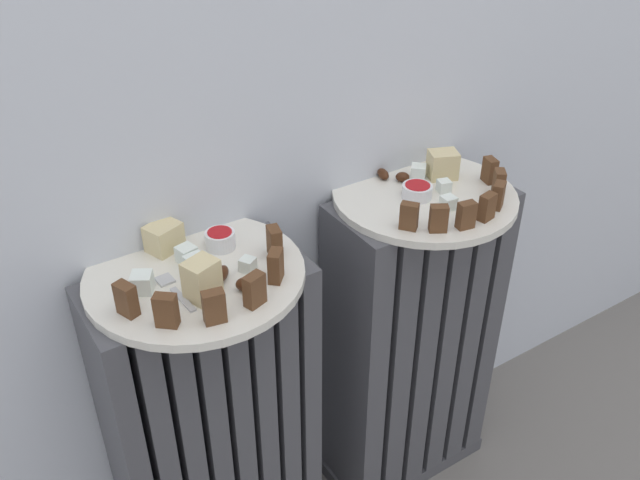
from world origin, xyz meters
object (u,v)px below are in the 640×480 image
object	(u,v)px
plate_left	(195,275)
plate_right	(424,196)
radiator_right	(410,347)
fork	(174,290)
radiator_left	(215,439)
jam_bowl_left	(220,239)
jam_bowl_right	(417,190)

from	to	relation	value
plate_left	plate_right	xyz separation A→B (m)	(0.39, 0.00, 0.00)
radiator_right	plate_left	distance (m)	0.50
radiator_right	fork	size ratio (longest dim) A/B	6.78
radiator_left	jam_bowl_left	size ratio (longest dim) A/B	14.95
radiator_left	jam_bowl_right	size ratio (longest dim) A/B	13.04
radiator_right	jam_bowl_right	xyz separation A→B (m)	(-0.02, -0.00, 0.33)
radiator_right	jam_bowl_left	world-z (taller)	jam_bowl_left
plate_left	fork	distance (m)	0.05
plate_right	fork	distance (m)	0.42
jam_bowl_left	fork	xyz separation A→B (m)	(-0.09, -0.06, -0.01)
jam_bowl_right	jam_bowl_left	bearing A→B (deg)	173.28
plate_right	jam_bowl_left	bearing A→B (deg)	174.50
radiator_right	jam_bowl_right	bearing A→B (deg)	-166.45
radiator_right	jam_bowl_right	distance (m)	0.33
fork	jam_bowl_right	bearing A→B (deg)	2.77
plate_right	jam_bowl_right	distance (m)	0.03
fork	plate_left	bearing A→B (deg)	32.12
jam_bowl_right	radiator_left	bearing A→B (deg)	179.25
jam_bowl_right	fork	size ratio (longest dim) A/B	0.52
radiator_right	jam_bowl_left	bearing A→B (deg)	174.50
jam_bowl_right	radiator_right	bearing A→B (deg)	13.55
plate_right	jam_bowl_right	size ratio (longest dim) A/B	6.17
jam_bowl_left	fork	distance (m)	0.11
plate_left	jam_bowl_right	world-z (taller)	jam_bowl_right
plate_right	jam_bowl_right	bearing A→B (deg)	-166.45
jam_bowl_left	jam_bowl_right	xyz separation A→B (m)	(0.31, -0.04, -0.00)
jam_bowl_right	plate_left	bearing A→B (deg)	179.25
radiator_left	plate_left	world-z (taller)	plate_left
plate_left	jam_bowl_right	distance (m)	0.37
jam_bowl_left	jam_bowl_right	distance (m)	0.31
plate_right	fork	xyz separation A→B (m)	(-0.42, -0.02, 0.01)
radiator_left	jam_bowl_left	xyz separation A→B (m)	(0.05, 0.03, 0.33)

